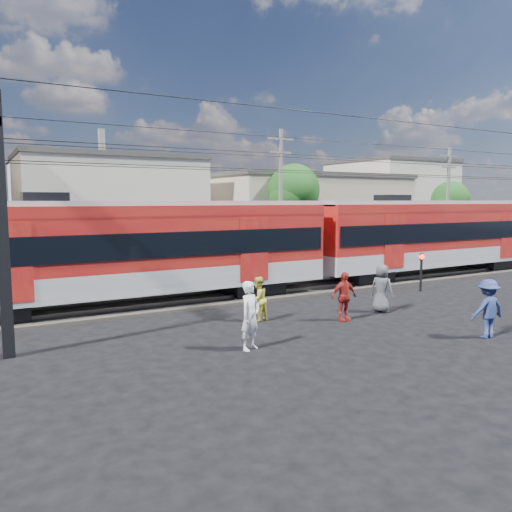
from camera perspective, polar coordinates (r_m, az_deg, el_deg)
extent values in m
plane|color=black|center=(15.99, 13.79, -9.03)|extent=(120.00, 120.00, 0.00)
cube|color=#2D2823|center=(22.29, -0.54, -4.31)|extent=(70.00, 3.40, 0.12)
cube|color=#59544C|center=(21.63, 0.44, -4.32)|extent=(70.00, 0.12, 0.12)
cube|color=#59544C|center=(22.92, -1.45, -3.71)|extent=(70.00, 0.12, 0.12)
cube|color=black|center=(22.21, -0.67, -3.59)|extent=(2.40, 2.20, 0.70)
cube|color=#95989D|center=(20.13, -13.53, -2.50)|extent=(16.00, 3.00, 0.90)
cube|color=maroon|center=(19.94, -13.65, 2.19)|extent=(16.00, 3.00, 2.40)
cube|color=black|center=(19.96, -13.64, 1.47)|extent=(15.68, 3.08, 0.95)
cube|color=#95989D|center=(19.89, -13.75, 5.78)|extent=(16.00, 2.60, 0.25)
cube|color=black|center=(26.00, 12.07, -2.26)|extent=(2.40, 2.20, 0.70)
cube|color=black|center=(33.66, 25.18, -0.78)|extent=(2.40, 2.20, 0.70)
cube|color=#95989D|center=(29.54, 19.53, 0.10)|extent=(16.00, 3.00, 0.90)
cube|color=maroon|center=(29.42, 19.65, 3.30)|extent=(16.00, 3.00, 2.40)
cube|color=black|center=(29.43, 19.64, 2.81)|extent=(15.68, 3.08, 0.95)
cube|color=#95989D|center=(29.38, 19.75, 5.73)|extent=(16.00, 2.60, 0.25)
cube|color=black|center=(14.65, -27.05, 2.95)|extent=(0.30, 0.30, 7.00)
cylinder|color=black|center=(21.33, 0.38, 9.89)|extent=(70.00, 0.03, 0.03)
cylinder|color=black|center=(22.55, -1.43, 9.70)|extent=(70.00, 0.03, 0.03)
cylinder|color=black|center=(21.39, 0.38, 11.76)|extent=(70.00, 0.03, 0.03)
cylinder|color=black|center=(22.60, -1.44, 11.47)|extent=(70.00, 0.03, 0.03)
cylinder|color=black|center=(19.21, 4.76, 16.26)|extent=(70.00, 0.03, 0.03)
cylinder|color=black|center=(25.23, -4.56, 13.89)|extent=(70.00, 0.03, 0.03)
cube|color=beige|center=(39.10, -16.99, 5.10)|extent=(12.00, 12.00, 7.00)
cube|color=#3F3D3A|center=(39.20, -17.17, 10.44)|extent=(12.24, 12.24, 0.30)
cube|color=tan|center=(42.95, 5.36, 4.78)|extent=(16.00, 10.00, 6.00)
cube|color=#3F3D3A|center=(42.97, 5.40, 8.98)|extent=(16.32, 10.20, 0.30)
cube|color=beige|center=(55.02, 15.00, 5.98)|extent=(10.00, 10.00, 8.00)
cube|color=#3F3D3A|center=(55.16, 15.13, 10.30)|extent=(10.20, 10.20, 0.30)
cylinder|color=slate|center=(31.00, 2.84, 6.49)|extent=(0.24, 0.24, 8.50)
cube|color=slate|center=(31.21, 2.87, 13.20)|extent=(1.80, 0.12, 0.12)
cube|color=slate|center=(31.13, 2.87, 11.74)|extent=(1.40, 0.12, 0.12)
cylinder|color=slate|center=(39.66, 21.04, 5.69)|extent=(0.24, 0.24, 8.00)
cube|color=slate|center=(39.79, 21.24, 10.59)|extent=(1.80, 0.12, 0.12)
cube|color=slate|center=(39.73, 21.20, 9.44)|extent=(1.40, 0.12, 0.12)
cylinder|color=#382619|center=(35.22, 4.30, 2.74)|extent=(0.36, 0.36, 3.92)
sphere|color=#154614|center=(35.16, 4.34, 7.53)|extent=(3.64, 3.64, 3.64)
sphere|color=#154614|center=(35.74, 4.86, 6.38)|extent=(2.80, 2.80, 2.80)
cylinder|color=#382619|center=(44.73, 21.20, 2.74)|extent=(0.36, 0.36, 3.36)
sphere|color=#154614|center=(44.66, 21.33, 5.97)|extent=(3.12, 3.12, 3.12)
sphere|color=#154614|center=(45.32, 21.48, 5.20)|extent=(2.40, 2.40, 2.40)
imported|color=white|center=(14.11, -0.66, -6.83)|extent=(0.84, 0.71, 1.95)
imported|color=gold|center=(17.41, 0.23, -4.93)|extent=(0.89, 0.78, 1.56)
imported|color=navy|center=(16.89, 24.96, -5.47)|extent=(1.25, 0.82, 1.81)
imported|color=maroon|center=(17.67, 10.01, -4.58)|extent=(1.03, 0.46, 1.73)
imported|color=#4A4B4F|center=(19.36, 14.17, -3.61)|extent=(0.87, 1.04, 1.81)
imported|color=silver|center=(42.05, 25.65, 0.92)|extent=(3.90, 1.87, 1.29)
cylinder|color=black|center=(24.28, 18.34, -1.91)|extent=(0.11, 0.11, 1.65)
sphere|color=#FF140C|center=(24.18, 18.41, -0.08)|extent=(0.26, 0.26, 0.26)
cube|color=black|center=(24.18, 18.41, -0.08)|extent=(0.23, 0.06, 0.32)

